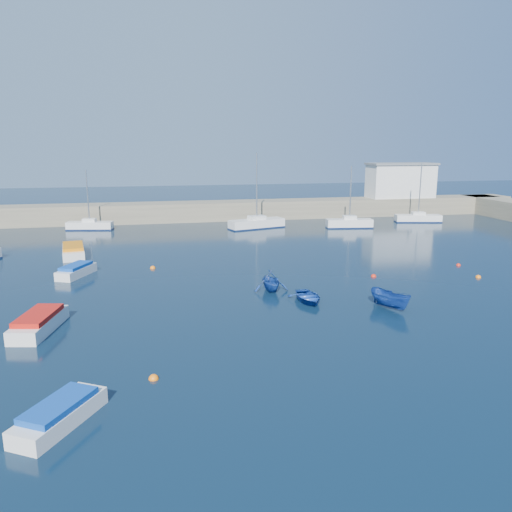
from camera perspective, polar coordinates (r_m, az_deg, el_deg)
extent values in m
plane|color=black|center=(28.39, 4.97, -9.29)|extent=(220.00, 220.00, 0.00)
cube|color=#736C58|center=(72.20, -5.64, 5.14)|extent=(96.00, 4.50, 2.60)
cube|color=silver|center=(80.77, 16.19, 8.20)|extent=(10.00, 4.00, 5.00)
cube|color=silver|center=(67.02, -18.46, 3.30)|extent=(5.87, 2.61, 1.02)
cylinder|color=#B7BABC|center=(66.56, -18.68, 6.51)|extent=(0.15, 0.15, 6.53)
cube|color=silver|center=(64.74, 0.09, 3.71)|extent=(7.64, 4.11, 1.17)
cylinder|color=#B7BABC|center=(64.18, 0.09, 7.96)|extent=(0.17, 0.17, 8.46)
cube|color=silver|center=(66.19, 10.61, 3.68)|extent=(6.09, 2.44, 1.14)
cylinder|color=#B7BABC|center=(65.71, 10.75, 7.11)|extent=(0.17, 0.17, 6.81)
cube|color=silver|center=(73.65, 18.02, 4.11)|extent=(6.48, 3.05, 1.02)
cylinder|color=#B7BABC|center=(73.20, 18.24, 7.29)|extent=(0.15, 0.15, 7.19)
cube|color=silver|center=(31.75, -23.53, -7.17)|extent=(2.66, 5.07, 0.79)
cube|color=#B8150D|center=(31.58, -23.62, -6.25)|extent=(2.32, 3.87, 0.29)
cube|color=silver|center=(43.62, -19.84, -1.70)|extent=(2.96, 4.24, 0.72)
cube|color=#0D3E97|center=(43.51, -19.89, -1.07)|extent=(2.48, 3.30, 0.27)
cube|color=silver|center=(51.53, -20.15, 0.44)|extent=(2.74, 5.75, 0.83)
cube|color=orange|center=(51.42, -20.19, 1.06)|extent=(2.44, 4.37, 0.31)
cube|color=silver|center=(21.51, -21.49, -16.68)|extent=(3.32, 4.25, 0.70)
cube|color=#0D3E97|center=(21.28, -21.60, -15.55)|extent=(2.74, 3.34, 0.26)
imported|color=navy|center=(34.58, 5.95, -4.69)|extent=(2.38, 3.26, 0.66)
imported|color=navy|center=(36.83, 1.69, -2.83)|extent=(2.61, 3.00, 1.54)
imported|color=navy|center=(34.06, 15.11, -4.83)|extent=(2.34, 3.41, 1.23)
sphere|color=orange|center=(24.14, -11.62, -13.61)|extent=(0.47, 0.47, 0.47)
sphere|color=red|center=(42.00, 13.29, -2.32)|extent=(0.45, 0.45, 0.45)
sphere|color=orange|center=(44.48, 24.06, -2.27)|extent=(0.44, 0.44, 0.44)
sphere|color=orange|center=(44.52, -11.71, -1.41)|extent=(0.49, 0.49, 0.49)
sphere|color=red|center=(48.20, 22.12, -1.02)|extent=(0.40, 0.40, 0.40)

